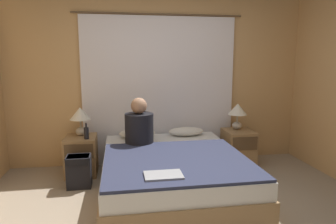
% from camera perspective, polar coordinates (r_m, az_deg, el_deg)
% --- Properties ---
extents(ground_plane, '(16.00, 16.00, 0.00)m').
position_cam_1_polar(ground_plane, '(3.07, 3.45, -20.52)').
color(ground_plane, gray).
extents(wall_back, '(4.49, 0.06, 2.50)m').
position_cam_1_polar(wall_back, '(4.51, -1.72, 6.06)').
color(wall_back, tan).
rests_on(wall_back, ground_plane).
extents(curtain_panel, '(2.46, 0.02, 2.21)m').
position_cam_1_polar(curtain_panel, '(4.47, -1.60, 4.08)').
color(curtain_panel, white).
rests_on(curtain_panel, ground_plane).
extents(bed, '(1.62, 2.03, 0.46)m').
position_cam_1_polar(bed, '(3.64, 0.80, -11.47)').
color(bed, '#99754C').
rests_on(bed, ground_plane).
extents(nightstand_left, '(0.41, 0.47, 0.53)m').
position_cam_1_polar(nightstand_left, '(4.29, -16.16, -7.95)').
color(nightstand_left, '#937047').
rests_on(nightstand_left, ground_plane).
extents(nightstand_right, '(0.41, 0.47, 0.53)m').
position_cam_1_polar(nightstand_right, '(4.60, 13.24, -6.63)').
color(nightstand_right, '#937047').
rests_on(nightstand_right, ground_plane).
extents(lamp_left, '(0.28, 0.28, 0.39)m').
position_cam_1_polar(lamp_left, '(4.24, -16.37, -0.78)').
color(lamp_left, '#B2A899').
rests_on(lamp_left, nightstand_left).
extents(lamp_right, '(0.28, 0.28, 0.39)m').
position_cam_1_polar(lamp_right, '(4.55, 13.11, 0.07)').
color(lamp_right, '#B2A899').
rests_on(lamp_right, nightstand_right).
extents(pillow_left, '(0.52, 0.28, 0.12)m').
position_cam_1_polar(pillow_left, '(4.30, -5.86, -4.06)').
color(pillow_left, silver).
rests_on(pillow_left, bed).
extents(pillow_right, '(0.52, 0.28, 0.12)m').
position_cam_1_polar(pillow_right, '(4.40, 3.47, -3.71)').
color(pillow_right, silver).
rests_on(pillow_right, bed).
extents(blanket_on_bed, '(1.56, 1.42, 0.03)m').
position_cam_1_polar(blanket_on_bed, '(3.30, 1.65, -9.18)').
color(blanket_on_bed, '#2D334C').
rests_on(blanket_on_bed, bed).
extents(person_left_in_bed, '(0.37, 0.37, 0.62)m').
position_cam_1_polar(person_left_in_bed, '(3.91, -5.51, -2.65)').
color(person_left_in_bed, black).
rests_on(person_left_in_bed, bed).
extents(beer_bottle_on_left_stand, '(0.06, 0.06, 0.21)m').
position_cam_1_polar(beer_bottle_on_left_stand, '(4.07, -15.28, -3.84)').
color(beer_bottle_on_left_stand, black).
rests_on(beer_bottle_on_left_stand, nightstand_left).
extents(laptop_on_bed, '(0.35, 0.23, 0.02)m').
position_cam_1_polar(laptop_on_bed, '(2.84, -0.89, -11.93)').
color(laptop_on_bed, '#9EA0A5').
rests_on(laptop_on_bed, blanket_on_bed).
extents(backpack_on_floor, '(0.29, 0.24, 0.40)m').
position_cam_1_polar(backpack_on_floor, '(3.89, -16.60, -10.45)').
color(backpack_on_floor, black).
rests_on(backpack_on_floor, ground_plane).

